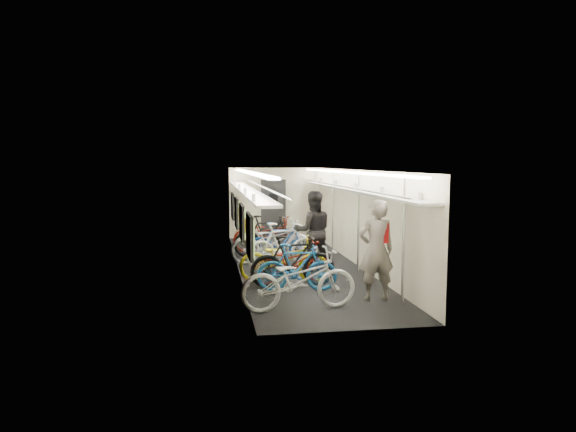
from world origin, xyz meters
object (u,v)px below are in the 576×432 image
object	(u,v)px
backpack	(381,233)
passenger_mid	(313,231)
bicycle_1	(297,268)
passenger_near	(376,250)
bicycle_0	(299,280)

from	to	relation	value
backpack	passenger_mid	bearing A→B (deg)	111.28
bicycle_1	passenger_near	bearing A→B (deg)	-115.59
passenger_mid	backpack	xyz separation A→B (m)	(0.73, -2.78, 0.32)
bicycle_0	backpack	distance (m)	1.84
bicycle_1	passenger_near	size ratio (longest dim) A/B	0.85
passenger_mid	bicycle_0	bearing A→B (deg)	77.32
passenger_mid	backpack	distance (m)	2.90
bicycle_1	passenger_near	world-z (taller)	passenger_near
bicycle_0	bicycle_1	bearing A→B (deg)	-13.72
bicycle_0	passenger_near	distance (m)	1.65
passenger_near	bicycle_0	bearing A→B (deg)	14.52
passenger_near	passenger_mid	size ratio (longest dim) A/B	1.00
bicycle_0	passenger_near	bearing A→B (deg)	-79.89
bicycle_1	backpack	size ratio (longest dim) A/B	4.25
bicycle_0	passenger_mid	size ratio (longest dim) A/B	1.08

